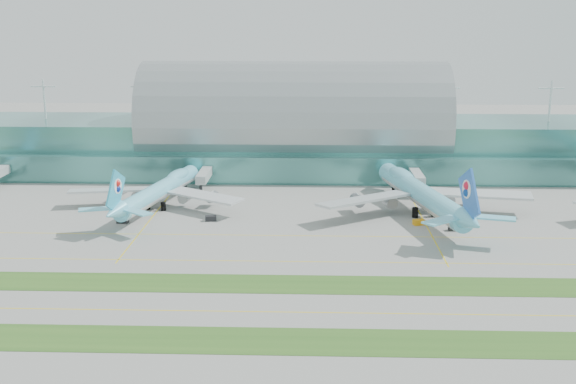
{
  "coord_description": "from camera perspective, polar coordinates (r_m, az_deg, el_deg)",
  "views": [
    {
      "loc": [
        7.04,
        -154.91,
        60.72
      ],
      "look_at": [
        0.0,
        55.0,
        9.0
      ],
      "focal_mm": 45.0,
      "sensor_mm": 36.0,
      "label": 1
    }
  ],
  "objects": [
    {
      "name": "taxiline_d",
      "position": [
        204.27,
        -0.14,
        -3.46
      ],
      "size": [
        420.0,
        0.35,
        0.01
      ],
      "primitive_type": "cube",
      "color": "yellow",
      "rests_on": "ground"
    },
    {
      "name": "terminal",
      "position": [
        287.57,
        0.5,
        4.53
      ],
      "size": [
        340.0,
        69.1,
        36.0
      ],
      "color": "#3D7A75",
      "rests_on": "ground"
    },
    {
      "name": "airliner_c",
      "position": [
        229.16,
        10.41,
        -0.02
      ],
      "size": [
        68.29,
        78.65,
        21.85
      ],
      "rotation": [
        0.0,
        0.0,
        0.22
      ],
      "color": "#68CCE6",
      "rests_on": "ground"
    },
    {
      "name": "gse_d",
      "position": [
        219.72,
        -6.12,
        -2.08
      ],
      "size": [
        3.61,
        2.41,
        1.58
      ],
      "primitive_type": "cube",
      "rotation": [
        0.0,
        0.0,
        0.15
      ],
      "color": "black",
      "rests_on": "ground"
    },
    {
      "name": "airliner_b",
      "position": [
        236.72,
        -10.09,
        0.2
      ],
      "size": [
        58.88,
        67.74,
        18.79
      ],
      "rotation": [
        0.0,
        0.0,
        -0.21
      ],
      "color": "#6CD3EF",
      "rests_on": "ground"
    },
    {
      "name": "gse_c",
      "position": [
        221.92,
        -12.93,
        -2.2
      ],
      "size": [
        3.57,
        2.2,
        1.58
      ],
      "primitive_type": "cube",
      "rotation": [
        0.0,
        0.0,
        -0.09
      ],
      "color": "black",
      "rests_on": "ground"
    },
    {
      "name": "gse_e",
      "position": [
        217.83,
        10.31,
        -2.36
      ],
      "size": [
        3.9,
        2.9,
        1.58
      ],
      "primitive_type": "cube",
      "rotation": [
        0.0,
        0.0,
        0.29
      ],
      "color": "orange",
      "rests_on": "ground"
    },
    {
      "name": "gse_f",
      "position": [
        214.14,
        12.95,
        -2.79
      ],
      "size": [
        3.13,
        1.69,
        1.55
      ],
      "primitive_type": "cube",
      "rotation": [
        0.0,
        0.0,
        -0.02
      ],
      "color": "black",
      "rests_on": "ground"
    },
    {
      "name": "taxiline_c",
      "position": [
        183.4,
        -0.39,
        -5.5
      ],
      "size": [
        420.0,
        0.35,
        0.01
      ],
      "primitive_type": "cube",
      "color": "yellow",
      "rests_on": "ground"
    },
    {
      "name": "grass_strip_near",
      "position": [
        140.85,
        -1.16,
        -11.69
      ],
      "size": [
        420.0,
        12.0,
        0.08
      ],
      "primitive_type": "cube",
      "color": "#2D591E",
      "rests_on": "ground"
    },
    {
      "name": "taxiline_b",
      "position": [
        153.6,
        -0.87,
        -9.45
      ],
      "size": [
        420.0,
        0.35,
        0.01
      ],
      "primitive_type": "cube",
      "color": "yellow",
      "rests_on": "ground"
    },
    {
      "name": "ground",
      "position": [
        166.53,
        -0.64,
        -7.55
      ],
      "size": [
        700.0,
        700.0,
        0.0
      ],
      "primitive_type": "plane",
      "color": "gray",
      "rests_on": "ground"
    },
    {
      "name": "grass_strip_far",
      "position": [
        168.38,
        -0.61,
        -7.29
      ],
      "size": [
        420.0,
        12.0,
        0.08
      ],
      "primitive_type": "cube",
      "color": "#2D591E",
      "rests_on": "ground"
    }
  ]
}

